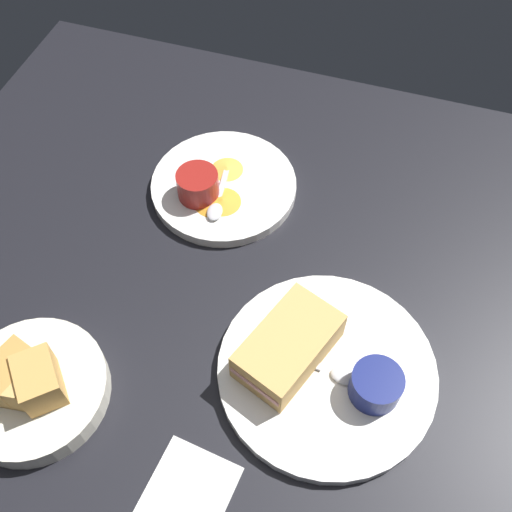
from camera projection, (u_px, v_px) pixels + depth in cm
name	position (u px, v px, depth cm)	size (l,w,h in cm)	color
ground_plane	(240.00, 357.00, 76.45)	(110.00, 110.00, 3.00)	black
plate_sandwich_main	(327.00, 371.00, 72.95)	(26.59, 26.59, 1.60)	white
sandwich_half_near	(289.00, 346.00, 71.32)	(14.87, 11.69, 4.80)	tan
ramekin_dark_sauce	(376.00, 385.00, 68.96)	(6.07, 6.07, 3.76)	navy
spoon_by_dark_ramekin	(333.00, 373.00, 71.57)	(2.79, 9.96, 0.80)	silver
plate_chips_companion	(224.00, 186.00, 89.77)	(21.63, 21.63, 1.60)	white
ramekin_light_gravy	(198.00, 184.00, 86.01)	(6.05, 6.05, 4.11)	maroon
spoon_by_gravy_ramekin	(217.00, 205.00, 86.20)	(9.96, 2.76, 0.80)	silver
plantain_chip_scatter	(220.00, 191.00, 87.72)	(13.98, 8.98, 0.60)	orange
bread_basket_rear	(30.00, 387.00, 69.99)	(17.69, 17.69, 7.76)	silver
paper_napkin_folded	(189.00, 499.00, 65.12)	(11.00, 9.00, 0.40)	white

